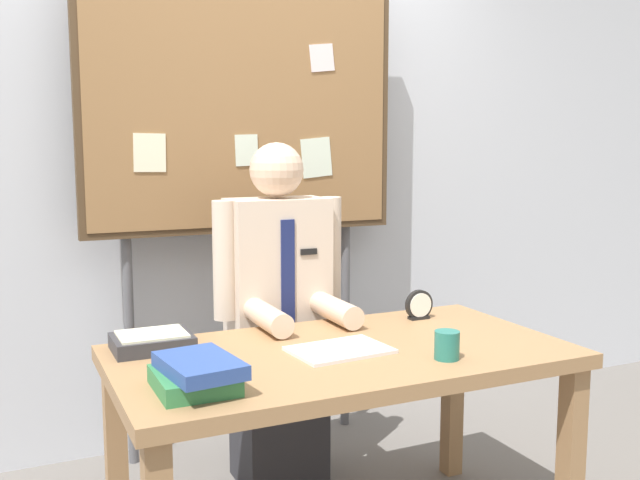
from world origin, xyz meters
name	(u,v)px	position (x,y,z in m)	size (l,w,h in m)	color
back_wall	(231,157)	(0.00, 1.19, 1.35)	(6.40, 0.08, 2.70)	silver
desk	(342,375)	(0.00, 0.00, 0.64)	(1.52, 0.81, 0.73)	#9E754C
person	(279,328)	(0.00, 0.58, 0.66)	(0.55, 0.56, 1.42)	#2D2D33
bulletin_board	(244,111)	(0.00, 0.99, 1.56)	(1.45, 0.09, 2.16)	#4C3823
book_stack	(197,374)	(-0.55, -0.19, 0.77)	(0.23, 0.29, 0.09)	#337F47
open_notebook	(340,350)	(-0.02, -0.02, 0.73)	(0.32, 0.22, 0.01)	silver
desk_clock	(419,306)	(0.46, 0.25, 0.78)	(0.12, 0.04, 0.12)	black
coffee_mug	(447,345)	(0.26, -0.24, 0.77)	(0.08, 0.08, 0.09)	#267266
paper_tray	(152,342)	(-0.58, 0.26, 0.75)	(0.26, 0.20, 0.06)	#333338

